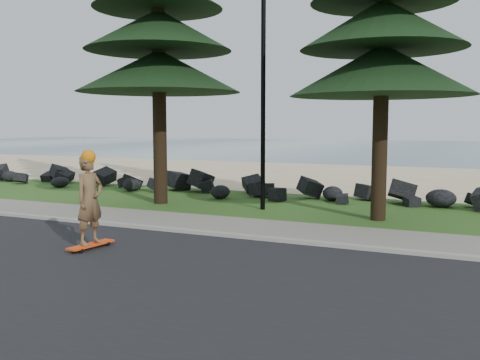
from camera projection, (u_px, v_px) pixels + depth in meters
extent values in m
plane|color=#345B1C|center=(214.00, 228.00, 13.25)|extent=(160.00, 160.00, 0.00)
cube|color=black|center=(94.00, 273.00, 9.17)|extent=(160.00, 7.00, 0.02)
cube|color=#9C988C|center=(196.00, 232.00, 12.43)|extent=(160.00, 0.20, 0.10)
cube|color=gray|center=(218.00, 225.00, 13.43)|extent=(160.00, 2.00, 0.08)
cube|color=tan|center=(349.00, 176.00, 26.37)|extent=(160.00, 15.00, 0.01)
cube|color=#3A5B70|center=(424.00, 148.00, 59.42)|extent=(160.00, 58.00, 0.01)
cylinder|color=black|center=(263.00, 75.00, 15.73)|extent=(0.14, 0.14, 8.00)
cube|color=#F73F0E|center=(91.00, 245.00, 10.90)|extent=(0.38, 1.11, 0.04)
imported|color=brown|center=(90.00, 200.00, 10.80)|extent=(0.50, 0.71, 1.82)
sphere|color=orange|center=(88.00, 157.00, 10.71)|extent=(0.29, 0.29, 0.29)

